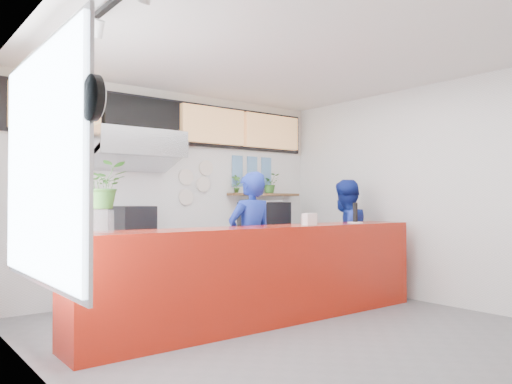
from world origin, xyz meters
TOP-DOWN VIEW (x-y plane):
  - floor at (0.00, 0.00)m, footprint 5.00×5.00m
  - ceiling at (0.00, 0.00)m, footprint 5.00×5.00m
  - wall_back at (0.00, 2.50)m, footprint 5.00×0.00m
  - wall_left at (-2.50, 0.00)m, footprint 0.00×5.00m
  - wall_right at (2.50, 0.00)m, footprint 0.00×5.00m
  - service_counter at (0.00, 0.40)m, footprint 4.50×0.60m
  - cream_band at (0.00, 2.49)m, footprint 5.00×0.02m
  - prep_bench at (-0.80, 2.20)m, footprint 1.80×0.60m
  - panini_oven at (-0.81, 2.20)m, footprint 0.51×0.51m
  - extraction_hood at (-0.80, 2.15)m, footprint 1.20×0.70m
  - hood_lip at (-0.80, 2.15)m, footprint 1.20×0.69m
  - right_bench at (1.50, 2.20)m, footprint 1.80×0.60m
  - espresso_machine at (1.41, 2.20)m, footprint 0.84×0.69m
  - espresso_tray at (1.41, 2.20)m, footprint 0.64×0.53m
  - herb_shelf at (1.60, 2.40)m, footprint 1.40×0.18m
  - menu_board_far_left at (-1.75, 2.38)m, footprint 1.10×0.10m
  - menu_board_mid_left at (-0.59, 2.38)m, footprint 1.10×0.10m
  - menu_board_mid_right at (0.57, 2.38)m, footprint 1.10×0.10m
  - menu_board_far_right at (1.73, 2.38)m, footprint 1.10×0.10m
  - soffit at (0.00, 2.46)m, footprint 4.80×0.04m
  - window_pane at (-2.47, 0.30)m, footprint 0.04×2.20m
  - window_frame at (-2.45, 0.30)m, footprint 0.03×2.30m
  - wall_clock_rim at (-2.46, -0.90)m, footprint 0.05×0.30m
  - wall_clock_face at (-2.43, -0.90)m, footprint 0.02×0.26m
  - track_rail at (-2.10, 0.00)m, footprint 0.05×2.40m
  - dec_plate_a at (0.15, 2.47)m, footprint 0.24×0.03m
  - dec_plate_b at (0.45, 2.47)m, footprint 0.24×0.03m
  - dec_plate_c at (0.15, 2.47)m, footprint 0.24×0.03m
  - dec_plate_d at (0.50, 2.47)m, footprint 0.24×0.03m
  - photo_frame_a at (1.10, 2.48)m, footprint 0.20×0.02m
  - photo_frame_b at (1.40, 2.48)m, footprint 0.20×0.02m
  - photo_frame_c at (1.70, 2.48)m, footprint 0.20×0.02m
  - photo_frame_d at (1.10, 2.48)m, footprint 0.20×0.02m
  - photo_frame_e at (1.40, 2.48)m, footprint 0.20×0.02m
  - photo_frame_f at (1.70, 2.48)m, footprint 0.20×0.02m
  - staff_center at (0.19, 0.92)m, footprint 0.65×0.43m
  - staff_right at (1.89, 0.90)m, footprint 0.86×0.68m
  - herb_a at (1.02, 2.40)m, footprint 0.17×0.13m
  - herb_b at (1.38, 2.40)m, footprint 0.23×0.20m
  - herb_c at (1.72, 2.40)m, footprint 0.34×0.31m
  - glass_vase at (-1.92, 0.32)m, footprint 0.20×0.20m
  - basil_vase at (-1.92, 0.32)m, footprint 0.44×0.40m
  - napkin_holder at (0.62, 0.31)m, footprint 0.16×0.10m
  - white_plate at (1.49, 0.35)m, footprint 0.21×0.21m
  - pepper_mill at (1.49, 0.35)m, footprint 0.06×0.06m

SIDE VIEW (x-z plane):
  - floor at x=0.00m, z-range 0.00..0.00m
  - prep_bench at x=-0.80m, z-range 0.00..0.90m
  - right_bench at x=1.50m, z-range 0.00..0.90m
  - service_counter at x=0.00m, z-range 0.00..1.10m
  - staff_right at x=1.89m, z-range 0.00..1.70m
  - staff_center at x=0.19m, z-range 0.00..1.76m
  - white_plate at x=1.49m, z-range 1.10..1.12m
  - panini_oven at x=-0.81m, z-range 0.90..1.32m
  - espresso_machine at x=1.41m, z-range 0.90..1.37m
  - napkin_holder at x=0.62m, z-range 1.10..1.24m
  - glass_vase at x=-1.92m, z-range 1.10..1.31m
  - pepper_mill at x=1.49m, z-range 1.11..1.37m
  - espresso_tray at x=1.41m, z-range 1.35..1.40m
  - dec_plate_c at x=0.15m, z-range 1.33..1.57m
  - wall_back at x=0.00m, z-range -1.00..4.00m
  - wall_left at x=-2.50m, z-range -1.00..4.00m
  - wall_right at x=2.50m, z-range -1.00..4.00m
  - herb_shelf at x=1.60m, z-range 1.48..1.52m
  - basil_vase at x=-1.92m, z-range 1.32..1.75m
  - dec_plate_b at x=0.45m, z-range 1.53..1.77m
  - herb_a at x=1.02m, z-range 1.52..1.81m
  - herb_c at x=1.72m, z-range 1.52..1.85m
  - herb_b at x=1.38m, z-range 1.52..1.86m
  - window_pane at x=-2.47m, z-range 0.75..2.65m
  - window_frame at x=-2.45m, z-range 0.70..2.70m
  - dec_plate_a at x=0.15m, z-range 1.63..1.87m
  - photo_frame_d at x=1.10m, z-range 1.62..1.88m
  - photo_frame_e at x=1.40m, z-range 1.62..1.88m
  - photo_frame_f at x=1.70m, z-range 1.62..1.88m
  - dec_plate_d at x=0.50m, z-range 1.78..2.02m
  - hood_lip at x=-0.80m, z-range 1.79..2.11m
  - photo_frame_a at x=1.10m, z-range 1.88..2.12m
  - photo_frame_b at x=1.40m, z-range 1.88..2.12m
  - photo_frame_c at x=1.70m, z-range 1.88..2.12m
  - wall_clock_rim at x=-2.46m, z-range 1.90..2.20m
  - wall_clock_face at x=-2.43m, z-range 1.92..2.18m
  - extraction_hood at x=-0.80m, z-range 1.98..2.32m
  - menu_board_far_left at x=-1.75m, z-range 2.27..2.82m
  - menu_board_mid_left at x=-0.59m, z-range 2.27..2.82m
  - menu_board_mid_right at x=0.57m, z-range 2.27..2.82m
  - menu_board_far_right at x=1.73m, z-range 2.27..2.82m
  - soffit at x=0.00m, z-range 2.22..2.88m
  - cream_band at x=0.00m, z-range 2.20..3.00m
  - track_rail at x=-2.10m, z-range 2.92..2.96m
  - ceiling at x=0.00m, z-range 3.00..3.00m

